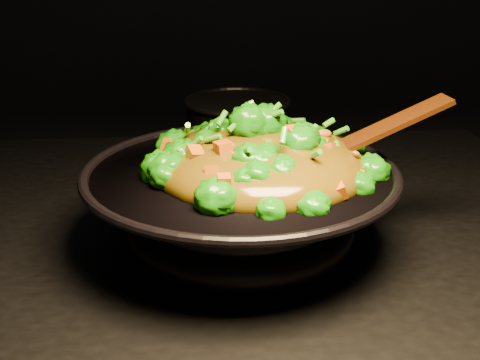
{
  "coord_description": "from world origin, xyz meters",
  "views": [
    {
      "loc": [
        -0.03,
        -0.96,
        1.35
      ],
      "look_at": [
        0.04,
        -0.09,
        1.01
      ],
      "focal_mm": 50.0,
      "sensor_mm": 36.0,
      "label": 1
    }
  ],
  "objects": [
    {
      "name": "back_pot",
      "position": [
        0.06,
        0.32,
        0.96
      ],
      "size": [
        0.26,
        0.26,
        0.12
      ],
      "primitive_type": "cylinder",
      "rotation": [
        0.0,
        0.0,
        -0.34
      ],
      "color": "black",
      "rests_on": "stovetop"
    },
    {
      "name": "wok",
      "position": [
        0.04,
        -0.1,
        0.96
      ],
      "size": [
        0.43,
        0.43,
        0.12
      ],
      "primitive_type": null,
      "rotation": [
        0.0,
        0.0,
        0.0
      ],
      "color": "black",
      "rests_on": "stovetop"
    },
    {
      "name": "stir_fry",
      "position": [
        0.07,
        -0.09,
        1.07
      ],
      "size": [
        0.31,
        0.31,
        0.1
      ],
      "primitive_type": null,
      "rotation": [
        0.0,
        0.0,
        -0.03
      ],
      "color": "#177108",
      "rests_on": "wok"
    },
    {
      "name": "spatula",
      "position": [
        0.21,
        -0.1,
        1.06
      ],
      "size": [
        0.25,
        0.07,
        0.11
      ],
      "primitive_type": "cube",
      "rotation": [
        0.0,
        -0.38,
        0.13
      ],
      "color": "#320F05",
      "rests_on": "wok"
    }
  ]
}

